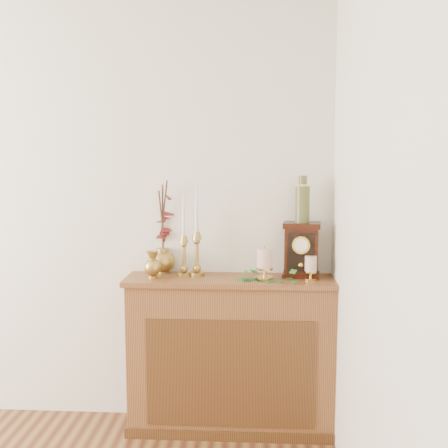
# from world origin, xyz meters

# --- Properties ---
(console_shelf) EXTENTS (1.24, 0.34, 0.93)m
(console_shelf) POSITION_xyz_m (1.40, 2.10, 0.44)
(console_shelf) COLOR brown
(console_shelf) RESTS_ON ground
(candlestick_left) EXTENTS (0.08, 0.08, 0.50)m
(candlestick_left) POSITION_xyz_m (1.12, 2.13, 1.09)
(candlestick_left) COLOR tan
(candlestick_left) RESTS_ON console_shelf
(candlestick_center) EXTENTS (0.09, 0.09, 0.54)m
(candlestick_center) POSITION_xyz_m (1.19, 2.13, 1.11)
(candlestick_center) COLOR tan
(candlestick_center) RESTS_ON console_shelf
(bud_vase) EXTENTS (0.10, 0.10, 0.16)m
(bud_vase) POSITION_xyz_m (0.95, 2.05, 1.01)
(bud_vase) COLOR tan
(bud_vase) RESTS_ON console_shelf
(ginger_jar) EXTENTS (0.23, 0.25, 0.57)m
(ginger_jar) POSITION_xyz_m (0.98, 2.25, 1.18)
(ginger_jar) COLOR tan
(ginger_jar) RESTS_ON console_shelf
(pillar_candle_left) EXTENTS (0.10, 0.10, 0.20)m
(pillar_candle_left) POSITION_xyz_m (1.59, 2.06, 1.03)
(pillar_candle_left) COLOR #CF9248
(pillar_candle_left) RESTS_ON console_shelf
(pillar_candle_right) EXTENTS (0.08, 0.08, 0.15)m
(pillar_candle_right) POSITION_xyz_m (1.86, 2.06, 1.01)
(pillar_candle_right) COLOR #CF9248
(pillar_candle_right) RESTS_ON console_shelf
(ivy_garland) EXTENTS (0.37, 0.17, 0.07)m
(ivy_garland) POSITION_xyz_m (1.60, 2.04, 0.94)
(ivy_garland) COLOR #296426
(ivy_garland) RESTS_ON console_shelf
(mantel_clock) EXTENTS (0.23, 0.18, 0.32)m
(mantel_clock) POSITION_xyz_m (1.81, 2.15, 1.09)
(mantel_clock) COLOR #35170A
(mantel_clock) RESTS_ON console_shelf
(ceramic_vase) EXTENTS (0.08, 0.08, 0.27)m
(ceramic_vase) POSITION_xyz_m (1.81, 2.16, 1.37)
(ceramic_vase) COLOR black
(ceramic_vase) RESTS_ON mantel_clock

